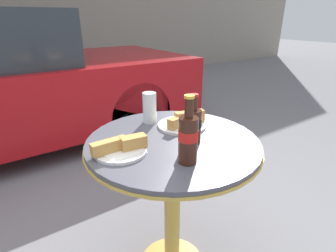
% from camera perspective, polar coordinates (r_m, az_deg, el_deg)
% --- Properties ---
extents(bistro_table, '(0.77, 0.77, 0.77)m').
position_cam_1_polar(bistro_table, '(1.22, 1.00, -9.52)').
color(bistro_table, gold).
rests_on(bistro_table, ground_plane).
extents(cola_bottle_left, '(0.07, 0.07, 0.25)m').
position_cam_1_polar(cola_bottle_left, '(0.93, 4.40, -2.44)').
color(cola_bottle_left, '#3D1E14').
rests_on(cola_bottle_left, bistro_table).
extents(cola_bottle_right, '(0.07, 0.07, 0.21)m').
position_cam_1_polar(cola_bottle_right, '(1.09, 5.53, 0.42)').
color(cola_bottle_right, '#3D1E14').
rests_on(cola_bottle_right, bistro_table).
extents(drinking_glass, '(0.07, 0.07, 0.15)m').
position_cam_1_polar(drinking_glass, '(1.31, -4.02, 3.71)').
color(drinking_glass, black).
rests_on(drinking_glass, bistro_table).
extents(lunch_plate_near, '(0.22, 0.21, 0.06)m').
position_cam_1_polar(lunch_plate_near, '(1.05, -10.25, -4.66)').
color(lunch_plate_near, white).
rests_on(lunch_plate_near, bistro_table).
extents(lunch_plate_far, '(0.24, 0.24, 0.07)m').
position_cam_1_polar(lunch_plate_far, '(1.28, 3.32, 0.78)').
color(lunch_plate_far, white).
rests_on(lunch_plate_far, bistro_table).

